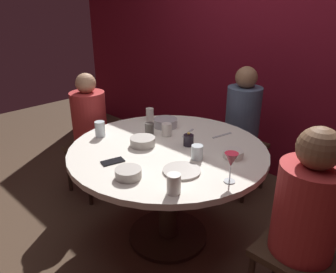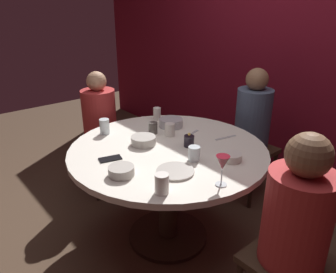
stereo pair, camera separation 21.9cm
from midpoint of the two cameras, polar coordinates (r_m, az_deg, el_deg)
ground_plane at (r=2.63m, az=2.49°, el=-17.18°), size 8.00×8.00×0.00m
back_wall at (r=3.26m, az=23.50°, el=14.16°), size 6.00×0.10×2.60m
dining_table at (r=2.29m, az=2.75°, el=-5.46°), size 1.36×1.36×0.76m
seated_diner_left at (r=2.96m, az=-9.93°, el=2.98°), size 0.40×0.40×1.13m
seated_diner_back at (r=2.93m, az=16.83°, el=2.64°), size 0.40×0.40×1.18m
seated_diner_right at (r=1.76m, az=25.28°, el=-13.04°), size 0.40×0.40×1.16m
candle_holder at (r=2.23m, az=6.54°, el=-0.85°), size 0.07×0.07×0.10m
wine_glass at (r=1.76m, az=13.15°, el=-4.85°), size 0.08×0.08×0.18m
dinner_plate at (r=1.90m, az=4.62°, el=-6.21°), size 0.23×0.23×0.01m
cell_phone at (r=2.06m, az=-7.21°, el=-3.98°), size 0.10×0.15×0.01m
bowl_serving_large at (r=2.58m, az=2.95°, el=2.42°), size 0.19×0.19×0.06m
bowl_salad_center at (r=2.25m, az=-1.59°, el=-0.76°), size 0.17×0.17×0.06m
bowl_small_white at (r=1.86m, az=-4.93°, el=-6.17°), size 0.15×0.15×0.05m
bowl_sauce_side at (r=2.09m, az=14.12°, el=-3.60°), size 0.13×0.13×0.05m
cup_near_candle at (r=2.45m, az=-8.66°, el=1.72°), size 0.07×0.07×0.12m
cup_by_left_diner at (r=2.43m, az=-0.10°, el=1.47°), size 0.07×0.07×0.09m
cup_by_right_diner at (r=2.04m, az=7.74°, el=-3.06°), size 0.08×0.08×0.09m
cup_center_front at (r=2.72m, az=0.35°, el=4.00°), size 0.06×0.06×0.10m
cup_far_edge at (r=2.39m, az=2.93°, el=1.17°), size 0.07×0.07×0.09m
cup_beside_wine at (r=1.68m, az=2.65°, el=-8.44°), size 0.07×0.07×0.11m
fork_near_plate at (r=2.42m, az=12.73°, el=-0.25°), size 0.05×0.18×0.01m
knife_near_plate at (r=2.45m, az=6.76°, el=0.42°), size 0.06×0.18×0.01m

